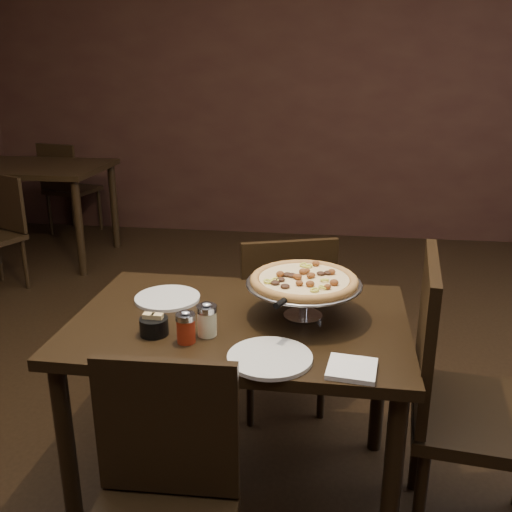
# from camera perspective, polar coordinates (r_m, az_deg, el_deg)

# --- Properties ---
(room) EXTENTS (6.04, 7.04, 2.84)m
(room) POSITION_cam_1_polar(r_m,az_deg,el_deg) (1.86, 1.14, 13.50)
(room) COLOR black
(room) RESTS_ON ground
(dining_table) EXTENTS (1.17, 0.79, 0.73)m
(dining_table) POSITION_cam_1_polar(r_m,az_deg,el_deg) (2.05, -1.60, -8.67)
(dining_table) COLOR black
(dining_table) RESTS_ON ground
(background_table) EXTENTS (1.26, 0.84, 0.79)m
(background_table) POSITION_cam_1_polar(r_m,az_deg,el_deg) (5.06, -21.81, 7.29)
(background_table) COLOR black
(background_table) RESTS_ON ground
(pizza_stand) EXTENTS (0.40, 0.40, 0.17)m
(pizza_stand) POSITION_cam_1_polar(r_m,az_deg,el_deg) (1.97, 4.81, -2.49)
(pizza_stand) COLOR #BBBBC2
(pizza_stand) RESTS_ON dining_table
(parmesan_shaker) EXTENTS (0.07, 0.07, 0.12)m
(parmesan_shaker) POSITION_cam_1_polar(r_m,az_deg,el_deg) (1.87, -4.93, -6.35)
(parmesan_shaker) COLOR #FBF8C3
(parmesan_shaker) RESTS_ON dining_table
(pepper_flake_shaker) EXTENTS (0.06, 0.06, 0.11)m
(pepper_flake_shaker) POSITION_cam_1_polar(r_m,az_deg,el_deg) (1.83, -7.03, -7.08)
(pepper_flake_shaker) COLOR maroon
(pepper_flake_shaker) RESTS_ON dining_table
(packet_caddy) EXTENTS (0.09, 0.09, 0.07)m
(packet_caddy) POSITION_cam_1_polar(r_m,az_deg,el_deg) (1.91, -10.17, -6.86)
(packet_caddy) COLOR black
(packet_caddy) RESTS_ON dining_table
(napkin_stack) EXTENTS (0.16, 0.16, 0.01)m
(napkin_stack) POSITION_cam_1_polar(r_m,az_deg,el_deg) (1.70, 9.57, -11.05)
(napkin_stack) COLOR white
(napkin_stack) RESTS_ON dining_table
(plate_left) EXTENTS (0.24, 0.24, 0.01)m
(plate_left) POSITION_cam_1_polar(r_m,az_deg,el_deg) (2.18, -8.84, -4.18)
(plate_left) COLOR silver
(plate_left) RESTS_ON dining_table
(plate_near) EXTENTS (0.26, 0.26, 0.01)m
(plate_near) POSITION_cam_1_polar(r_m,az_deg,el_deg) (1.74, 1.39, -10.13)
(plate_near) COLOR silver
(plate_near) RESTS_ON dining_table
(serving_spatula) EXTENTS (0.16, 0.16, 0.03)m
(serving_spatula) POSITION_cam_1_polar(r_m,az_deg,el_deg) (1.82, 3.02, -4.40)
(serving_spatula) COLOR #BBBBC2
(serving_spatula) RESTS_ON pizza_stand
(chair_far) EXTENTS (0.52, 0.52, 0.88)m
(chair_far) POSITION_cam_1_polar(r_m,az_deg,el_deg) (2.59, 2.66, -6.17)
(chair_far) COLOR black
(chair_far) RESTS_ON ground
(chair_near) EXTENTS (0.41, 0.41, 0.84)m
(chair_near) POSITION_cam_1_polar(r_m,az_deg,el_deg) (1.65, -9.67, -23.82)
(chair_near) COLOR black
(chair_near) RESTS_ON ground
(chair_side) EXTENTS (0.52, 0.52, 1.00)m
(chair_side) POSITION_cam_1_polar(r_m,az_deg,el_deg) (2.02, 19.89, -12.97)
(chair_side) COLOR black
(chair_side) RESTS_ON ground
(bg_chair_far) EXTENTS (0.49, 0.49, 0.88)m
(bg_chair_far) POSITION_cam_1_polar(r_m,az_deg,el_deg) (5.71, -18.34, 6.75)
(bg_chair_far) COLOR black
(bg_chair_far) RESTS_ON ground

